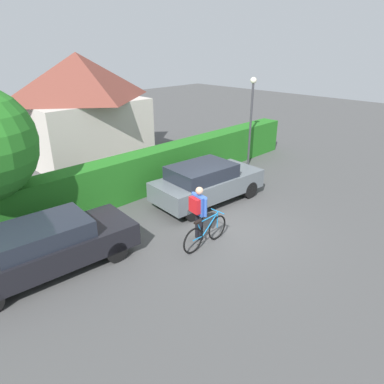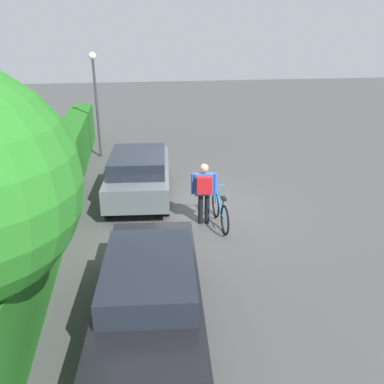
{
  "view_description": "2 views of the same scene",
  "coord_description": "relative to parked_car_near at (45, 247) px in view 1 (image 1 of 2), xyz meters",
  "views": [
    {
      "loc": [
        -7.48,
        -6.17,
        5.42
      ],
      "look_at": [
        -0.45,
        0.84,
        1.11
      ],
      "focal_mm": 32.24,
      "sensor_mm": 36.0,
      "label": 1
    },
    {
      "loc": [
        -10.55,
        1.79,
        4.87
      ],
      "look_at": [
        -0.97,
        0.33,
        0.92
      ],
      "focal_mm": 37.73,
      "sensor_mm": 36.0,
      "label": 2
    }
  ],
  "objects": [
    {
      "name": "hedge_row",
      "position": [
        4.86,
        2.35,
        0.08
      ],
      "size": [
        17.52,
        0.9,
        1.61
      ],
      "primitive_type": "cube",
      "color": "#226D1E",
      "rests_on": "ground"
    },
    {
      "name": "parked_car_near",
      "position": [
        0.0,
        0.0,
        0.0
      ],
      "size": [
        4.62,
        2.05,
        1.37
      ],
      "color": "black",
      "rests_on": "ground"
    },
    {
      "name": "house_distant",
      "position": [
        5.56,
        7.86,
        1.86
      ],
      "size": [
        5.64,
        4.46,
        5.04
      ],
      "color": "beige",
      "rests_on": "ground"
    },
    {
      "name": "person_rider",
      "position": [
        3.85,
        -1.62,
        0.29
      ],
      "size": [
        0.4,
        0.67,
        1.67
      ],
      "color": "black",
      "rests_on": "ground"
    },
    {
      "name": "street_lamp",
      "position": [
        10.49,
        1.45,
        1.91
      ],
      "size": [
        0.28,
        0.28,
        4.04
      ],
      "color": "#38383D",
      "rests_on": "ground"
    },
    {
      "name": "bicycle",
      "position": [
        3.73,
        -2.03,
        -0.31
      ],
      "size": [
        1.8,
        0.5,
        0.93
      ],
      "color": "black",
      "rests_on": "ground"
    },
    {
      "name": "ground_plane",
      "position": [
        4.86,
        -1.64,
        -0.72
      ],
      "size": [
        60.0,
        60.0,
        0.0
      ],
      "primitive_type": "plane",
      "color": "#484848"
    },
    {
      "name": "parked_car_far",
      "position": [
        5.96,
        0.01,
        0.06
      ],
      "size": [
        4.3,
        2.15,
        1.47
      ],
      "color": "slate",
      "rests_on": "ground"
    }
  ]
}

